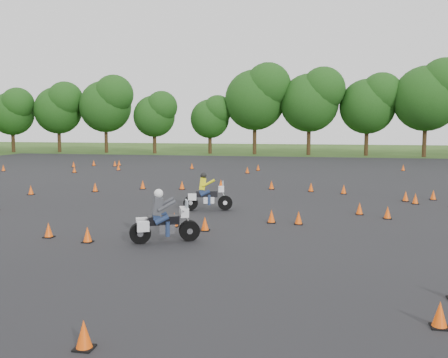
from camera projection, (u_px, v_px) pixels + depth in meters
ground at (202, 225)px, 17.50m from camera, size 140.00×140.00×0.00m
asphalt_pad at (232, 200)px, 23.36m from camera, size 62.00×62.00×0.00m
treeline at (318, 112)px, 50.74m from camera, size 86.96×32.59×10.84m
traffic_cones at (223, 195)px, 23.20m from camera, size 36.21×32.88×0.45m
rider_grey at (165, 215)px, 14.92m from camera, size 2.19×1.47×1.63m
rider_yellow at (208, 192)px, 20.36m from camera, size 2.10×1.04×1.56m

